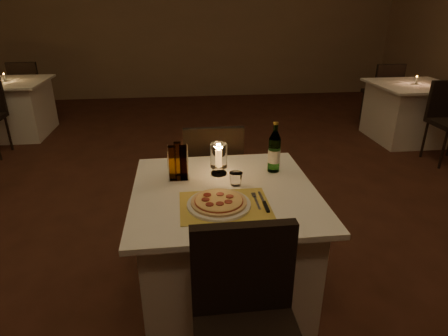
{
  "coord_description": "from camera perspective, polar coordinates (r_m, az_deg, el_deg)",
  "views": [
    {
      "loc": [
        -0.14,
        -2.4,
        1.67
      ],
      "look_at": [
        0.08,
        -0.57,
        0.86
      ],
      "focal_mm": 30.0,
      "sensor_mm": 36.0,
      "label": 1
    }
  ],
  "objects": [
    {
      "name": "pizza",
      "position": [
        1.87,
        -0.8,
        -5.12
      ],
      "size": [
        0.28,
        0.28,
        0.02
      ],
      "color": "#D8B77F",
      "rests_on": "plate"
    },
    {
      "name": "chair_far",
      "position": [
        2.77,
        -1.72,
        -0.18
      ],
      "size": [
        0.42,
        0.42,
        0.9
      ],
      "color": "black",
      "rests_on": "ground"
    },
    {
      "name": "tumbler",
      "position": [
        2.09,
        1.82,
        -1.66
      ],
      "size": [
        0.07,
        0.07,
        0.07
      ],
      "primitive_type": null,
      "color": "white",
      "rests_on": "main_table"
    },
    {
      "name": "neighbor_chair_rb",
      "position": [
        6.09,
        23.23,
        11.17
      ],
      "size": [
        0.42,
        0.42,
        0.9
      ],
      "color": "black",
      "rests_on": "ground"
    },
    {
      "name": "floor",
      "position": [
        2.93,
        -2.97,
        -11.34
      ],
      "size": [
        8.0,
        10.0,
        0.02
      ],
      "primitive_type": "cube",
      "color": "#442015",
      "rests_on": "ground"
    },
    {
      "name": "neighbor_candle_left",
      "position": [
        5.83,
        -30.46,
        11.8
      ],
      "size": [
        0.03,
        0.03,
        0.11
      ],
      "color": "white",
      "rests_on": "neighbor_table_left"
    },
    {
      "name": "plate",
      "position": [
        1.88,
        -0.79,
        -5.55
      ],
      "size": [
        0.32,
        0.32,
        0.01
      ],
      "primitive_type": "cylinder",
      "color": "white",
      "rests_on": "placemat"
    },
    {
      "name": "fork",
      "position": [
        1.94,
        4.86,
        -4.84
      ],
      "size": [
        0.02,
        0.18,
        0.0
      ],
      "color": "silver",
      "rests_on": "placemat"
    },
    {
      "name": "chair_near",
      "position": [
        1.58,
        3.42,
        -21.36
      ],
      "size": [
        0.42,
        0.42,
        0.9
      ],
      "color": "black",
      "rests_on": "ground"
    },
    {
      "name": "water_bottle",
      "position": [
        2.25,
        7.67,
        2.45
      ],
      "size": [
        0.07,
        0.07,
        0.31
      ],
      "color": "#70B25F",
      "rests_on": "main_table"
    },
    {
      "name": "neighbor_table_right",
      "position": [
        5.53,
        26.44,
        7.63
      ],
      "size": [
        1.0,
        1.0,
        0.74
      ],
      "color": "white",
      "rests_on": "ground"
    },
    {
      "name": "main_table",
      "position": [
        2.24,
        0.06,
        -11.68
      ],
      "size": [
        1.0,
        1.0,
        0.74
      ],
      "color": "white",
      "rests_on": "ground"
    },
    {
      "name": "neighbor_table_left",
      "position": [
        5.91,
        -29.63,
        7.91
      ],
      "size": [
        1.0,
        1.0,
        0.74
      ],
      "color": "white",
      "rests_on": "ground"
    },
    {
      "name": "hurricane_candle",
      "position": [
        2.19,
        -0.81,
        1.75
      ],
      "size": [
        0.1,
        0.1,
        0.19
      ],
      "color": "white",
      "rests_on": "main_table"
    },
    {
      "name": "neighbor_candle_right",
      "position": [
        5.45,
        27.24,
        11.8
      ],
      "size": [
        0.03,
        0.03,
        0.11
      ],
      "color": "white",
      "rests_on": "neighbor_table_right"
    },
    {
      "name": "placemat",
      "position": [
        1.89,
        0.13,
        -5.73
      ],
      "size": [
        0.45,
        0.34,
        0.0
      ],
      "primitive_type": "cube",
      "color": "gold",
      "rests_on": "main_table"
    },
    {
      "name": "knife",
      "position": [
        1.89,
        6.27,
        -5.56
      ],
      "size": [
        0.02,
        0.22,
        0.01
      ],
      "color": "black",
      "rests_on": "placemat"
    },
    {
      "name": "cruet_caddy",
      "position": [
        2.16,
        -7.02,
        0.79
      ],
      "size": [
        0.12,
        0.12,
        0.21
      ],
      "color": "white",
      "rests_on": "main_table"
    },
    {
      "name": "neighbor_chair_lb",
      "position": [
        6.53,
        -27.73,
        11.11
      ],
      "size": [
        0.42,
        0.42,
        0.9
      ],
      "color": "black",
      "rests_on": "ground"
    },
    {
      "name": "wall_back",
      "position": [
        7.41,
        -6.26,
        22.2
      ],
      "size": [
        8.0,
        0.02,
        3.0
      ],
      "primitive_type": "cube",
      "color": "#8C6F51",
      "rests_on": "ground"
    }
  ]
}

